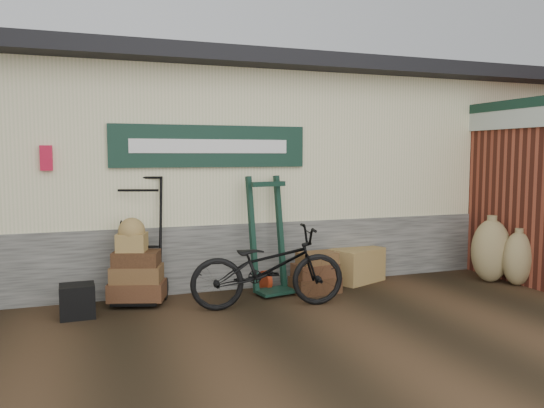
# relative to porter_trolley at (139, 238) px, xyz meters

# --- Properties ---
(ground) EXTENTS (80.00, 80.00, 0.00)m
(ground) POSITION_rel_porter_trolley_xyz_m (1.25, -0.83, -0.80)
(ground) COLOR black
(ground) RESTS_ON ground
(station_building) EXTENTS (14.40, 4.10, 3.20)m
(station_building) POSITION_rel_porter_trolley_xyz_m (1.25, 1.91, 0.82)
(station_building) COLOR #4C4C47
(station_building) RESTS_ON ground
(brick_outbuilding) EXTENTS (1.71, 4.51, 2.62)m
(brick_outbuilding) POSITION_rel_porter_trolley_xyz_m (5.95, 0.36, 0.50)
(brick_outbuilding) COLOR maroon
(brick_outbuilding) RESTS_ON ground
(porter_trolley) EXTENTS (0.94, 0.81, 1.60)m
(porter_trolley) POSITION_rel_porter_trolley_xyz_m (0.00, 0.00, 0.00)
(porter_trolley) COLOR black
(porter_trolley) RESTS_ON ground
(green_barrow) EXTENTS (0.65, 0.58, 1.55)m
(green_barrow) POSITION_rel_porter_trolley_xyz_m (1.66, -0.16, -0.02)
(green_barrow) COLOR #112E22
(green_barrow) RESTS_ON ground
(suitcase_stack) EXTENTS (0.65, 0.44, 0.55)m
(suitcase_stack) POSITION_rel_porter_trolley_xyz_m (2.25, -0.36, -0.52)
(suitcase_stack) COLOR #382112
(suitcase_stack) RESTS_ON ground
(wicker_hamper) EXTENTS (0.88, 0.74, 0.49)m
(wicker_hamper) POSITION_rel_porter_trolley_xyz_m (3.08, 0.02, -0.56)
(wicker_hamper) COLOR olive
(wicker_hamper) RESTS_ON ground
(black_trunk) EXTENTS (0.39, 0.34, 0.38)m
(black_trunk) POSITION_rel_porter_trolley_xyz_m (-0.74, -0.46, -0.61)
(black_trunk) COLOR black
(black_trunk) RESTS_ON ground
(bicycle) EXTENTS (0.89, 1.94, 1.09)m
(bicycle) POSITION_rel_porter_trolley_xyz_m (1.43, -0.81, -0.26)
(bicycle) COLOR black
(bicycle) RESTS_ON ground
(burlap_sack_left) EXTENTS (0.63, 0.55, 0.91)m
(burlap_sack_left) POSITION_rel_porter_trolley_xyz_m (4.89, -0.66, -0.34)
(burlap_sack_left) COLOR brown
(burlap_sack_left) RESTS_ON ground
(burlap_sack_right) EXTENTS (0.54, 0.48, 0.76)m
(burlap_sack_right) POSITION_rel_porter_trolley_xyz_m (5.10, -0.95, -0.42)
(burlap_sack_right) COLOR brown
(burlap_sack_right) RESTS_ON ground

